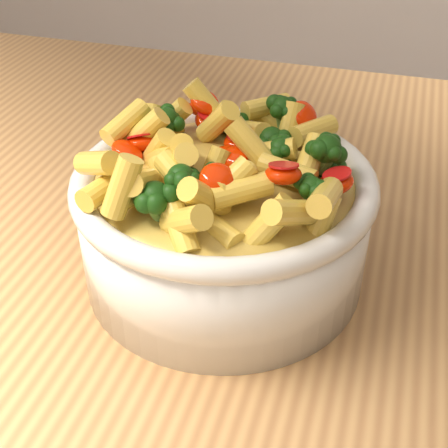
# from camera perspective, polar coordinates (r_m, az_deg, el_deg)

# --- Properties ---
(table) EXTENTS (1.20, 0.80, 0.90)m
(table) POSITION_cam_1_polar(r_m,az_deg,el_deg) (0.61, 2.72, -8.44)
(table) COLOR tan
(table) RESTS_ON ground
(serving_bowl) EXTENTS (0.22, 0.22, 0.10)m
(serving_bowl) POSITION_cam_1_polar(r_m,az_deg,el_deg) (0.47, 0.00, 0.12)
(serving_bowl) COLOR silver
(serving_bowl) RESTS_ON table
(pasta_salad) EXTENTS (0.18, 0.18, 0.04)m
(pasta_salad) POSITION_cam_1_polar(r_m,az_deg,el_deg) (0.44, 0.00, 6.43)
(pasta_salad) COLOR gold
(pasta_salad) RESTS_ON serving_bowl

